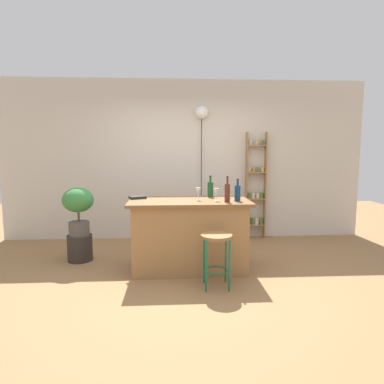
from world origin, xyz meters
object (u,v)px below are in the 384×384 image
(wine_glass_right, at_px, (198,191))
(potted_plant, at_px, (78,206))
(wine_glass_center, at_px, (228,189))
(pendant_globe_light, at_px, (202,114))
(bottle_olive_oil, at_px, (227,192))
(cookbook, at_px, (138,197))
(wine_glass_left, at_px, (216,192))
(bar_stool, at_px, (216,248))
(bottle_wine_red, at_px, (238,193))
(plant_stool, at_px, (80,248))
(bottle_soda_blue, at_px, (210,189))
(spice_shelf, at_px, (256,189))

(wine_glass_right, bearing_deg, potted_plant, 165.85)
(wine_glass_center, height_order, pendant_globe_light, pendant_globe_light)
(wine_glass_center, bearing_deg, potted_plant, 175.75)
(bottle_olive_oil, bearing_deg, cookbook, 162.38)
(wine_glass_left, distance_m, pendant_globe_light, 2.01)
(cookbook, bearing_deg, bottle_olive_oil, -40.85)
(bar_stool, relative_size, bottle_wine_red, 2.14)
(wine_glass_left, bearing_deg, cookbook, 165.51)
(plant_stool, bearing_deg, bottle_olive_oil, -16.78)
(wine_glass_left, relative_size, wine_glass_right, 1.00)
(bottle_olive_oil, height_order, wine_glass_center, bottle_olive_oil)
(plant_stool, height_order, bottle_olive_oil, bottle_olive_oil)
(bottle_soda_blue, bearing_deg, bottle_wine_red, -52.92)
(bar_stool, height_order, wine_glass_right, wine_glass_right)
(bottle_wine_red, xyz_separation_m, wine_glass_center, (-0.06, 0.38, 0.01))
(wine_glass_left, distance_m, wine_glass_center, 0.41)
(spice_shelf, bearing_deg, bottle_wine_red, -111.66)
(wine_glass_center, bearing_deg, pendant_globe_light, 101.48)
(wine_glass_right, bearing_deg, wine_glass_center, 31.37)
(spice_shelf, relative_size, wine_glass_right, 11.57)
(plant_stool, relative_size, wine_glass_right, 2.27)
(bottle_wine_red, bearing_deg, cookbook, 167.38)
(bottle_olive_oil, bearing_deg, potted_plant, 163.22)
(bar_stool, xyz_separation_m, bottle_olive_oil, (0.19, 0.44, 0.58))
(wine_glass_center, bearing_deg, bar_stool, -107.02)
(spice_shelf, height_order, potted_plant, spice_shelf)
(wine_glass_center, distance_m, cookbook, 1.25)
(bottle_wine_red, bearing_deg, bottle_soda_blue, 127.08)
(plant_stool, height_order, pendant_globe_light, pendant_globe_light)
(bottle_olive_oil, bearing_deg, bottle_soda_blue, 108.38)
(bar_stool, xyz_separation_m, bottle_wine_red, (0.34, 0.52, 0.57))
(wine_glass_left, bearing_deg, pendant_globe_light, 91.84)
(bottle_soda_blue, distance_m, bottle_wine_red, 0.50)
(potted_plant, height_order, wine_glass_center, wine_glass_center)
(plant_stool, distance_m, wine_glass_center, 2.28)
(bottle_wine_red, relative_size, cookbook, 1.38)
(wine_glass_left, bearing_deg, wine_glass_right, 158.83)
(bottle_soda_blue, distance_m, pendant_globe_light, 1.71)
(bottle_soda_blue, bearing_deg, wine_glass_right, -123.43)
(wine_glass_left, bearing_deg, bottle_wine_red, -5.21)
(spice_shelf, distance_m, potted_plant, 3.03)
(bottle_soda_blue, bearing_deg, bar_stool, -91.98)
(plant_stool, relative_size, cookbook, 1.77)
(wine_glass_left, relative_size, pendant_globe_light, 0.07)
(bar_stool, relative_size, wine_glass_center, 3.79)
(wine_glass_right, relative_size, cookbook, 0.78)
(potted_plant, relative_size, wine_glass_left, 4.16)
(plant_stool, distance_m, bottle_olive_oil, 2.28)
(bottle_soda_blue, bearing_deg, bottle_olive_oil, -71.62)
(wine_glass_left, bearing_deg, wine_glass_center, 59.40)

